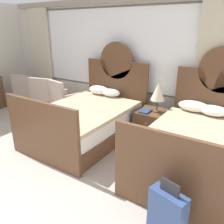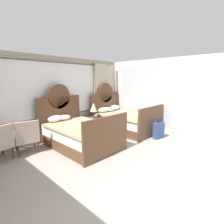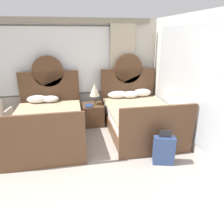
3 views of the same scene
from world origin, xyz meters
The scene contains 10 objects.
ground_plane centered at (0.00, 0.00, 0.00)m, with size 24.00×24.00×0.00m, color #9E9389.
wall_back_window centered at (0.00, 4.32, 1.43)m, with size 6.48×0.22×2.70m.
wall_right_mirror centered at (3.27, 1.89, 1.35)m, with size 0.08×4.92×2.70m.
bed_near_window centered at (0.27, 3.06, 0.38)m, with size 1.53×2.26×1.80m.
bed_near_mirror centered at (2.42, 3.08, 0.38)m, with size 1.53×2.26×1.80m.
nightstand_between_beds centered at (1.35, 3.73, 0.28)m, with size 0.58×0.60×0.56m.
table_lamp_on_nightstand centered at (1.43, 3.74, 0.95)m, with size 0.27×0.27×0.56m.
book_on_nightstand centered at (1.25, 3.62, 0.57)m, with size 0.18×0.26×0.03m.
armchair_by_window_left centered at (-1.00, 3.66, 0.48)m, with size 0.67×0.67×0.90m.
suitcase_on_floor centered at (2.45, 1.64, 0.28)m, with size 0.42×0.26×0.69m.
Camera 2 is at (-2.64, -0.97, 1.95)m, focal length 27.51 mm.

